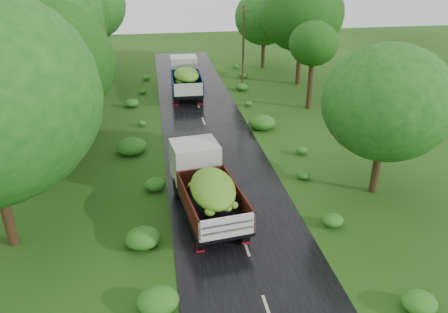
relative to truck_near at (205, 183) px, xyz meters
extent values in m
plane|color=#1A400D|center=(1.45, -7.13, -1.67)|extent=(120.00, 120.00, 0.00)
cube|color=black|center=(1.45, -2.13, -1.66)|extent=(6.50, 80.00, 0.02)
cube|color=#BFB78C|center=(1.45, -7.13, -1.64)|extent=(0.12, 1.60, 0.00)
cube|color=#BFB78C|center=(1.45, -3.13, -1.64)|extent=(0.12, 1.60, 0.00)
cube|color=#BFB78C|center=(1.45, 0.87, -1.64)|extent=(0.12, 1.60, 0.00)
cube|color=#BFB78C|center=(1.45, 4.87, -1.64)|extent=(0.12, 1.60, 0.00)
cube|color=#BFB78C|center=(1.45, 8.87, -1.64)|extent=(0.12, 1.60, 0.00)
cube|color=#BFB78C|center=(1.45, 12.87, -1.64)|extent=(0.12, 1.60, 0.00)
cube|color=#BFB78C|center=(1.45, 16.87, -1.64)|extent=(0.12, 1.60, 0.00)
cube|color=#BFB78C|center=(1.45, 20.87, -1.64)|extent=(0.12, 1.60, 0.00)
cube|color=#BFB78C|center=(1.45, 24.87, -1.64)|extent=(0.12, 1.60, 0.00)
cube|color=#BFB78C|center=(1.45, 28.87, -1.64)|extent=(0.12, 1.60, 0.00)
cube|color=#BFB78C|center=(1.45, 32.87, -1.64)|extent=(0.12, 1.60, 0.00)
cube|color=black|center=(0.04, -0.35, -0.95)|extent=(2.66, 6.35, 0.31)
cylinder|color=black|center=(-1.29, 1.74, -1.12)|extent=(0.44, 1.12, 1.09)
cylinder|color=black|center=(0.81, 2.01, -1.12)|extent=(0.44, 1.12, 1.09)
cylinder|color=black|center=(-0.83, -1.87, -1.12)|extent=(0.44, 1.12, 1.09)
cylinder|color=black|center=(1.28, -1.60, -1.12)|extent=(0.44, 1.12, 1.09)
cylinder|color=black|center=(-0.69, -2.98, -1.12)|extent=(0.44, 1.12, 1.09)
cylinder|color=black|center=(1.42, -2.71, -1.12)|extent=(0.44, 1.12, 1.09)
cube|color=maroon|center=(-0.64, -3.35, -1.36)|extent=(0.37, 0.09, 0.49)
cube|color=maroon|center=(1.47, -3.08, -1.36)|extent=(0.37, 0.09, 0.49)
cube|color=silver|center=(-0.27, 2.10, 0.24)|extent=(2.66, 2.37, 2.08)
cube|color=black|center=(0.19, -1.49, -0.71)|extent=(3.10, 4.99, 0.18)
cube|color=#4B140D|center=(-1.01, -1.64, -0.11)|extent=(0.69, 4.68, 1.04)
cube|color=#4B140D|center=(1.40, -1.33, -0.11)|extent=(0.69, 4.68, 1.04)
cube|color=#4B140D|center=(-0.10, 0.80, -0.11)|extent=(2.51, 0.41, 1.04)
cube|color=silver|center=(0.49, -3.78, -0.11)|extent=(2.51, 0.41, 1.04)
ellipsoid|color=#558918|center=(0.19, -1.49, 0.55)|extent=(2.60, 4.19, 1.09)
cube|color=black|center=(0.70, 19.71, -0.94)|extent=(2.04, 6.33, 0.31)
cylinder|color=black|center=(-0.35, 22.02, -1.11)|extent=(0.33, 1.12, 1.12)
cylinder|color=black|center=(1.82, 21.98, -1.11)|extent=(0.33, 1.12, 1.12)
cylinder|color=black|center=(-0.41, 18.30, -1.11)|extent=(0.33, 1.12, 1.12)
cylinder|color=black|center=(1.76, 18.26, -1.11)|extent=(0.33, 1.12, 1.12)
cylinder|color=black|center=(-0.43, 17.15, -1.11)|extent=(0.33, 1.12, 1.12)
cylinder|color=black|center=(1.74, 17.12, -1.11)|extent=(0.33, 1.12, 1.12)
cube|color=maroon|center=(-0.44, 16.77, -1.35)|extent=(0.38, 0.05, 0.50)
cube|color=maroon|center=(1.73, 16.74, -1.35)|extent=(0.38, 0.05, 0.50)
cube|color=silver|center=(0.74, 22.22, 0.28)|extent=(2.50, 2.17, 2.12)
cube|color=black|center=(0.68, 18.54, -0.69)|extent=(2.65, 4.85, 0.18)
cube|color=navy|center=(-0.56, 18.56, -0.07)|extent=(0.17, 4.81, 1.06)
cube|color=navy|center=(1.92, 18.52, -0.07)|extent=(0.17, 4.81, 1.06)
cube|color=navy|center=(0.72, 20.89, -0.07)|extent=(2.57, 0.13, 1.06)
cube|color=silver|center=(0.64, 16.18, -0.07)|extent=(2.57, 0.13, 1.06)
ellipsoid|color=#558918|center=(0.68, 18.54, 0.60)|extent=(2.23, 4.07, 1.12)
cylinder|color=#382616|center=(6.30, 21.44, 2.14)|extent=(0.28, 0.28, 7.62)
cube|color=#382616|center=(6.30, 21.44, 5.38)|extent=(1.26, 0.61, 0.10)
cylinder|color=black|center=(-9.20, 3.97, 2.32)|extent=(0.47, 0.47, 7.97)
ellipsoid|color=#1C4A0E|center=(-9.20, 3.97, 5.35)|extent=(3.87, 3.87, 3.48)
cylinder|color=black|center=(-8.62, 8.56, 1.75)|extent=(0.44, 0.44, 6.84)
ellipsoid|color=#1C4A0E|center=(-8.62, 8.56, 4.35)|extent=(4.11, 4.11, 3.70)
cylinder|color=black|center=(-9.92, 12.68, 3.00)|extent=(0.50, 0.50, 9.33)
ellipsoid|color=#1C4A0E|center=(-9.92, 12.68, 6.54)|extent=(4.37, 4.37, 3.93)
cylinder|color=black|center=(-8.82, 19.97, 1.66)|extent=(0.44, 0.44, 6.65)
ellipsoid|color=#1C4A0E|center=(-8.82, 19.97, 4.18)|extent=(3.49, 3.49, 3.14)
cylinder|color=black|center=(-9.81, 24.99, 2.01)|extent=(0.46, 0.46, 7.35)
ellipsoid|color=#1C4A0E|center=(-9.81, 24.99, 4.81)|extent=(3.99, 3.99, 3.59)
cylinder|color=black|center=(-8.46, 28.50, 2.38)|extent=(0.47, 0.47, 8.10)
ellipsoid|color=#1C4A0E|center=(-8.46, 28.50, 5.46)|extent=(4.03, 4.03, 3.63)
cylinder|color=black|center=(9.43, 0.57, 1.27)|extent=(0.42, 0.42, 5.88)
ellipsoid|color=#155616|center=(9.43, 0.57, 3.51)|extent=(3.64, 3.64, 3.28)
cylinder|color=black|center=(10.54, 14.52, 1.40)|extent=(0.43, 0.43, 6.13)
ellipsoid|color=#155616|center=(10.54, 14.52, 3.73)|extent=(2.80, 2.80, 2.52)
cylinder|color=black|center=(11.94, 21.75, 2.12)|extent=(0.46, 0.46, 7.58)
ellipsoid|color=#155616|center=(11.94, 21.75, 5.00)|extent=(3.93, 3.93, 3.53)
cylinder|color=black|center=(10.11, 28.69, 1.44)|extent=(0.43, 0.43, 6.21)
ellipsoid|color=#155616|center=(10.11, 28.69, 3.80)|extent=(3.61, 3.61, 3.25)
camera|label=1|loc=(-2.13, -18.88, 10.54)|focal=35.00mm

